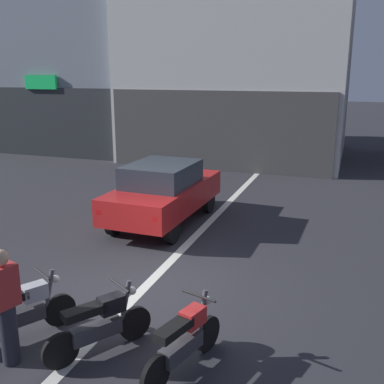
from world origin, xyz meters
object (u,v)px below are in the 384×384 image
motorcycle_red_row_centre (184,339)px  person_by_motorcycles (6,307)px  motorcycle_silver_row_leftmost (23,310)px  car_red_crossing_near (164,191)px  motorcycle_black_row_left_mid (100,324)px

motorcycle_red_row_centre → person_by_motorcycles: size_ratio=0.97×
person_by_motorcycles → motorcycle_silver_row_leftmost: bearing=111.7°
car_red_crossing_near → motorcycle_silver_row_leftmost: 5.69m
car_red_crossing_near → motorcycle_black_row_left_mid: car_red_crossing_near is taller
motorcycle_black_row_left_mid → motorcycle_silver_row_leftmost: bearing=-177.2°
motorcycle_red_row_centre → person_by_motorcycles: person_by_motorcycles is taller
motorcycle_silver_row_leftmost → motorcycle_black_row_left_mid: (1.27, 0.06, 0.00)m
car_red_crossing_near → motorcycle_red_row_centre: size_ratio=2.56×
car_red_crossing_near → person_by_motorcycles: person_by_motorcycles is taller
motorcycle_silver_row_leftmost → motorcycle_black_row_left_mid: 1.27m
motorcycle_red_row_centre → motorcycle_black_row_left_mid: bearing=-178.7°
car_red_crossing_near → motorcycle_silver_row_leftmost: (0.12, -5.67, -0.43)m
motorcycle_black_row_left_mid → motorcycle_red_row_centre: size_ratio=0.89×
car_red_crossing_near → motorcycle_silver_row_leftmost: size_ratio=2.80×
motorcycle_red_row_centre → person_by_motorcycles: (-2.30, -0.65, 0.40)m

